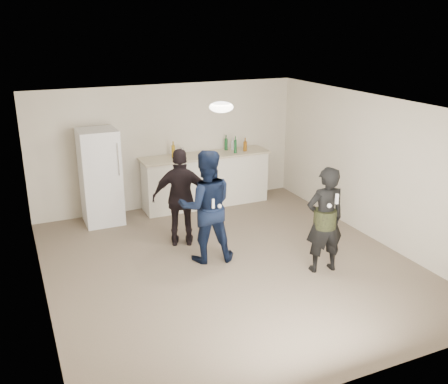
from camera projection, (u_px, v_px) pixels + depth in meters
name	position (u px, v px, depth m)	size (l,w,h in m)	color
floor	(229.00, 264.00, 7.91)	(6.00, 6.00, 0.00)	#6B5B4C
ceiling	(230.00, 107.00, 7.10)	(6.00, 6.00, 0.00)	silver
wall_back	(168.00, 147.00, 10.10)	(6.00, 6.00, 0.00)	beige
wall_front	(356.00, 278.00, 4.92)	(6.00, 6.00, 0.00)	beige
wall_left	(36.00, 217.00, 6.45)	(6.00, 6.00, 0.00)	beige
wall_right	(375.00, 169.00, 8.57)	(6.00, 6.00, 0.00)	beige
counter	(206.00, 181.00, 10.32)	(2.60, 0.56, 1.05)	silver
counter_top	(206.00, 155.00, 10.14)	(2.68, 0.64, 0.04)	beige
fridge	(100.00, 177.00, 9.31)	(0.70, 0.70, 1.80)	silver
fridge_handle	(118.00, 159.00, 8.97)	(0.02, 0.02, 0.60)	white
ceiling_dome	(221.00, 107.00, 7.38)	(0.36, 0.36, 0.16)	white
shaker	(182.00, 151.00, 10.03)	(0.08, 0.08, 0.17)	#BCBDC2
man	(206.00, 206.00, 7.80)	(0.88, 0.69, 1.81)	#101F43
woman	(325.00, 220.00, 7.47)	(0.61, 0.40, 1.66)	black
camo_shorts	(325.00, 219.00, 7.47)	(0.34, 0.34, 0.28)	#2D3418
spectator	(182.00, 198.00, 8.37)	(0.99, 0.41, 1.69)	black
remote_man	(213.00, 203.00, 7.52)	(0.04, 0.04, 0.15)	white
nunchuk_man	(220.00, 206.00, 7.61)	(0.07, 0.07, 0.07)	white
remote_woman	(337.00, 199.00, 7.12)	(0.04, 0.04, 0.15)	white
nunchuk_woman	(329.00, 206.00, 7.14)	(0.07, 0.07, 0.07)	white
bottle_cluster	(221.00, 147.00, 10.26)	(1.61, 0.37, 0.27)	#9C7616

